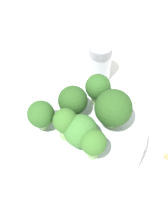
{
  "coord_description": "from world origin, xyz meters",
  "views": [
    {
      "loc": [
        -0.26,
        0.01,
        0.43
      ],
      "look_at": [
        0.0,
        0.0,
        0.08
      ],
      "focal_mm": 50.0,
      "sensor_mm": 36.0,
      "label": 1
    }
  ],
  "objects": [
    {
      "name": "bowl",
      "position": [
        0.0,
        0.0,
        0.02
      ],
      "size": [
        0.19,
        0.19,
        0.05
      ],
      "primitive_type": "cylinder",
      "color": "silver",
      "rests_on": "ground_plane"
    },
    {
      "name": "broccoli_floret_3",
      "position": [
        -0.05,
        -0.01,
        0.08
      ],
      "size": [
        0.03,
        0.03,
        0.05
      ],
      "color": "#84AD66",
      "rests_on": "bowl"
    },
    {
      "name": "broccoli_floret_1",
      "position": [
        0.02,
        0.01,
        0.08
      ],
      "size": [
        0.04,
        0.04,
        0.05
      ],
      "color": "#84AD66",
      "rests_on": "bowl"
    },
    {
      "name": "pepper_shaker",
      "position": [
        0.13,
        -0.03,
        0.04
      ],
      "size": [
        0.04,
        0.04,
        0.08
      ],
      "color": "silver",
      "rests_on": "ground_plane"
    },
    {
      "name": "broccoli_floret_0",
      "position": [
        -0.03,
        0.01,
        0.07
      ],
      "size": [
        0.05,
        0.05,
        0.05
      ],
      "color": "#8EB770",
      "rests_on": "bowl"
    },
    {
      "name": "broccoli_floret_6",
      "position": [
        0.04,
        -0.02,
        0.08
      ],
      "size": [
        0.04,
        0.04,
        0.05
      ],
      "color": "#84AD66",
      "rests_on": "bowl"
    },
    {
      "name": "almond_crumb_2",
      "position": [
        0.15,
        -0.03,
        0.0
      ],
      "size": [
        0.01,
        0.01,
        0.01
      ],
      "primitive_type": "cube",
      "rotation": [
        0.0,
        0.0,
        4.97
      ],
      "color": "tan",
      "rests_on": "ground_plane"
    },
    {
      "name": "broccoli_floret_4",
      "position": [
        0.0,
        -0.04,
        0.08
      ],
      "size": [
        0.05,
        0.05,
        0.07
      ],
      "color": "#7A9E5B",
      "rests_on": "bowl"
    },
    {
      "name": "ground_plane",
      "position": [
        0.0,
        0.0,
        0.0
      ],
      "size": [
        3.0,
        3.0,
        0.0
      ],
      "primitive_type": "plane",
      "color": "white"
    },
    {
      "name": "broccoli_floret_2",
      "position": [
        -0.02,
        0.03,
        0.08
      ],
      "size": [
        0.03,
        0.03,
        0.05
      ],
      "color": "#84AD66",
      "rests_on": "bowl"
    },
    {
      "name": "almond_crumb_0",
      "position": [
        -0.03,
        -0.12,
        0.0
      ],
      "size": [
        0.01,
        0.01,
        0.01
      ],
      "primitive_type": "cube",
      "rotation": [
        0.0,
        0.0,
        0.97
      ],
      "color": "#AD7F4C",
      "rests_on": "ground_plane"
    },
    {
      "name": "broccoli_floret_5",
      "position": [
        0.0,
        0.06,
        0.08
      ],
      "size": [
        0.04,
        0.04,
        0.05
      ],
      "color": "#8EB770",
      "rests_on": "bowl"
    }
  ]
}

